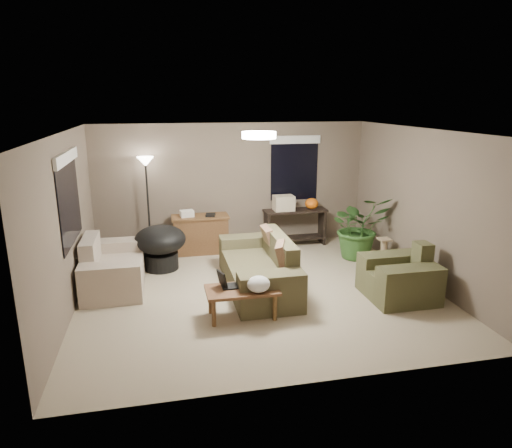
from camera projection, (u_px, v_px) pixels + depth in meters
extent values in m
plane|color=tan|center=(259.00, 291.00, 7.25)|extent=(5.50, 5.50, 0.00)
plane|color=white|center=(259.00, 131.00, 6.59)|extent=(5.50, 5.50, 0.00)
plane|color=brown|center=(232.00, 185.00, 9.27)|extent=(5.50, 0.00, 5.50)
plane|color=brown|center=(312.00, 274.00, 4.56)|extent=(5.50, 0.00, 5.50)
plane|color=brown|center=(67.00, 225.00, 6.36)|extent=(0.00, 5.00, 5.00)
plane|color=brown|center=(422.00, 206.00, 7.47)|extent=(0.00, 5.00, 5.00)
cube|color=#46422A|center=(258.00, 275.00, 7.32)|extent=(0.95, 1.48, 0.42)
cube|color=#49442C|center=(280.00, 249.00, 7.29)|extent=(0.22, 1.48, 0.43)
cube|color=#4D482E|center=(271.00, 293.00, 6.43)|extent=(0.95, 0.36, 0.60)
cube|color=#47432B|center=(247.00, 252.00, 8.17)|extent=(0.95, 0.36, 0.60)
cube|color=#8C7251|center=(283.00, 257.00, 6.84)|extent=(0.37, 0.50, 0.47)
cube|color=#8C7251|center=(269.00, 240.00, 7.69)|extent=(0.24, 0.45, 0.47)
cube|color=beige|center=(115.00, 274.00, 7.37)|extent=(0.90, 0.88, 0.42)
cube|color=beige|center=(90.00, 251.00, 7.19)|extent=(0.22, 0.88, 0.43)
cube|color=beige|center=(111.00, 284.00, 6.76)|extent=(0.90, 0.36, 0.60)
cube|color=#BEB6A3|center=(117.00, 257.00, 7.93)|extent=(0.90, 0.36, 0.60)
cube|color=#47472B|center=(398.00, 284.00, 6.97)|extent=(0.95, 0.28, 0.42)
cube|color=brown|center=(422.00, 256.00, 6.93)|extent=(0.22, 0.28, 0.43)
cube|color=#48482B|center=(410.00, 287.00, 6.64)|extent=(0.95, 0.36, 0.60)
cube|color=#4B4B2D|center=(388.00, 271.00, 7.24)|extent=(0.95, 0.36, 0.60)
cube|color=brown|center=(242.00, 290.00, 6.29)|extent=(1.00, 0.55, 0.04)
cylinder|color=brown|center=(214.00, 313.00, 6.07)|extent=(0.06, 0.06, 0.38)
cylinder|color=brown|center=(275.00, 307.00, 6.24)|extent=(0.06, 0.06, 0.38)
cylinder|color=brown|center=(210.00, 301.00, 6.45)|extent=(0.06, 0.06, 0.38)
cylinder|color=brown|center=(268.00, 295.00, 6.62)|extent=(0.06, 0.06, 0.38)
cube|color=black|center=(234.00, 286.00, 6.36)|extent=(0.34, 0.24, 0.02)
cube|color=black|center=(222.00, 279.00, 6.29)|extent=(0.14, 0.24, 0.22)
ellipsoid|color=white|center=(258.00, 284.00, 6.15)|extent=(0.32, 0.29, 0.22)
cube|color=brown|center=(201.00, 235.00, 8.98)|extent=(1.05, 0.45, 0.71)
cube|color=brown|center=(200.00, 217.00, 8.88)|extent=(1.10, 0.50, 0.04)
cube|color=silver|center=(187.00, 213.00, 8.81)|extent=(0.27, 0.23, 0.12)
cube|color=black|center=(210.00, 215.00, 8.87)|extent=(0.22, 0.25, 0.04)
cube|color=black|center=(295.00, 211.00, 9.38)|extent=(1.30, 0.40, 0.04)
cube|color=black|center=(267.00, 230.00, 9.35)|extent=(0.05, 0.38, 0.71)
cube|color=black|center=(322.00, 227.00, 9.60)|extent=(0.05, 0.38, 0.71)
cube|color=black|center=(295.00, 238.00, 9.53)|extent=(1.25, 0.36, 0.03)
ellipsoid|color=orange|center=(312.00, 204.00, 9.41)|extent=(0.29, 0.29, 0.22)
cube|color=beige|center=(284.00, 203.00, 9.28)|extent=(0.41, 0.32, 0.30)
cylinder|color=black|center=(161.00, 261.00, 8.16)|extent=(0.60, 0.60, 0.30)
ellipsoid|color=black|center=(160.00, 239.00, 8.05)|extent=(0.92, 0.92, 0.50)
cylinder|color=black|center=(151.00, 253.00, 8.98)|extent=(0.28, 0.28, 0.02)
cylinder|color=black|center=(148.00, 210.00, 8.74)|extent=(0.04, 0.04, 1.78)
cone|color=white|center=(145.00, 162.00, 8.50)|extent=(0.32, 0.32, 0.18)
cylinder|color=white|center=(259.00, 135.00, 6.60)|extent=(0.50, 0.50, 0.10)
imported|color=#2D5923|center=(358.00, 233.00, 8.67)|extent=(1.10, 1.22, 0.95)
cube|color=tan|center=(383.00, 264.00, 8.40)|extent=(0.32, 0.32, 0.03)
cylinder|color=tan|center=(383.00, 252.00, 8.34)|extent=(0.12, 0.12, 0.44)
cube|color=tan|center=(384.00, 239.00, 8.28)|extent=(0.22, 0.22, 0.03)
cube|color=black|center=(69.00, 199.00, 6.57)|extent=(0.01, 1.50, 1.30)
cube|color=white|center=(66.00, 158.00, 6.41)|extent=(0.05, 1.56, 0.16)
cube|color=black|center=(294.00, 169.00, 9.44)|extent=(1.00, 0.01, 1.30)
cube|color=white|center=(295.00, 140.00, 9.27)|extent=(1.06, 0.05, 0.16)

